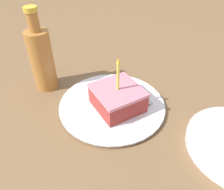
{
  "coord_description": "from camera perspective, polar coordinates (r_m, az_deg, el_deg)",
  "views": [
    {
      "loc": [
        -0.21,
        -0.39,
        0.39
      ],
      "look_at": [
        0.01,
        -0.02,
        0.04
      ],
      "focal_mm": 35.0,
      "sensor_mm": 36.0,
      "label": 1
    }
  ],
  "objects": [
    {
      "name": "plate",
      "position": [
        0.58,
        -0.0,
        -2.56
      ],
      "size": [
        0.28,
        0.28,
        0.01
      ],
      "color": "silver",
      "rests_on": "ground_plane"
    },
    {
      "name": "cake_slice",
      "position": [
        0.55,
        1.46,
        -0.7
      ],
      "size": [
        0.11,
        0.11,
        0.14
      ],
      "color": "#99332D",
      "rests_on": "plate"
    },
    {
      "name": "bottle",
      "position": [
        0.63,
        -17.92,
        9.12
      ],
      "size": [
        0.06,
        0.06,
        0.23
      ],
      "color": "#B27233",
      "rests_on": "ground_plane"
    },
    {
      "name": "fork",
      "position": [
        0.62,
        2.59,
        1.82
      ],
      "size": [
        0.07,
        0.18,
        0.01
      ],
      "color": "#B2B2B7",
      "rests_on": "plate"
    },
    {
      "name": "ground_plane",
      "position": [
        0.61,
        -1.35,
        -3.61
      ],
      "size": [
        2.4,
        2.4,
        0.04
      ],
      "color": "brown",
      "rests_on": "ground"
    }
  ]
}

